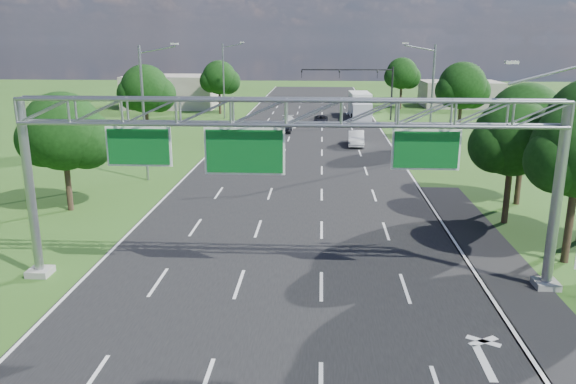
{
  "coord_description": "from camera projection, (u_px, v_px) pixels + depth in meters",
  "views": [
    {
      "loc": [
        1.68,
        -10.98,
        10.33
      ],
      "look_at": [
        0.08,
        15.96,
        3.03
      ],
      "focal_mm": 35.0,
      "sensor_mm": 36.0,
      "label": 1
    }
  ],
  "objects": [
    {
      "name": "traffic_signal",
      "position": [
        366.0,
        81.0,
        74.23
      ],
      "size": [
        12.21,
        0.24,
        7.0
      ],
      "color": "black",
      "rests_on": "ground"
    },
    {
      "name": "car_queue_c",
      "position": [
        285.0,
        127.0,
        65.13
      ],
      "size": [
        1.57,
        3.77,
        1.28
      ],
      "primitive_type": "imported",
      "rotation": [
        0.0,
        0.0,
        -0.02
      ],
      "color": "black",
      "rests_on": "ground"
    },
    {
      "name": "sign_gantry",
      "position": [
        288.0,
        127.0,
        23.12
      ],
      "size": [
        23.5,
        1.0,
        9.56
      ],
      "color": "gray",
      "rests_on": "ground"
    },
    {
      "name": "road",
      "position": [
        298.0,
        182.0,
        42.28
      ],
      "size": [
        18.0,
        180.0,
        0.02
      ],
      "primitive_type": "cube",
      "color": "black",
      "rests_on": "ground"
    },
    {
      "name": "box_truck",
      "position": [
        360.0,
        106.0,
        76.61
      ],
      "size": [
        2.87,
        9.12,
        3.42
      ],
      "rotation": [
        0.0,
        0.0,
        0.04
      ],
      "color": "white",
      "rests_on": "ground"
    },
    {
      "name": "tree_verge_lb",
      "position": [
        146.0,
        91.0,
        56.27
      ],
      "size": [
        5.76,
        4.8,
        8.06
      ],
      "color": "#2D2116",
      "rests_on": "ground"
    },
    {
      "name": "building_left",
      "position": [
        173.0,
        91.0,
        89.14
      ],
      "size": [
        14.0,
        10.0,
        5.0
      ],
      "primitive_type": "cube",
      "color": "gray",
      "rests_on": "ground"
    },
    {
      "name": "streetlight_r_mid",
      "position": [
        430.0,
        96.0,
        49.82
      ],
      "size": [
        2.97,
        0.22,
        10.16
      ],
      "color": "gray",
      "rests_on": "ground"
    },
    {
      "name": "tree_verge_lc",
      "position": [
        220.0,
        79.0,
        80.3
      ],
      "size": [
        5.76,
        4.8,
        7.62
      ],
      "color": "#2D2116",
      "rests_on": "ground"
    },
    {
      "name": "streetlight_l_far",
      "position": [
        225.0,
        77.0,
        75.2
      ],
      "size": [
        2.97,
        0.22,
        10.16
      ],
      "color": "gray",
      "rests_on": "ground"
    },
    {
      "name": "ground",
      "position": [
        298.0,
        182.0,
        42.28
      ],
      "size": [
        220.0,
        220.0,
        0.0
      ],
      "primitive_type": "plane",
      "color": "#2D5118",
      "rests_on": "ground"
    },
    {
      "name": "car_queue_b",
      "position": [
        321.0,
        120.0,
        71.29
      ],
      "size": [
        1.85,
        3.99,
        1.11
      ],
      "primitive_type": "imported",
      "rotation": [
        0.0,
        0.0,
        0.0
      ],
      "color": "black",
      "rests_on": "ground"
    },
    {
      "name": "car_queue_a",
      "position": [
        289.0,
        122.0,
        69.31
      ],
      "size": [
        2.09,
        4.34,
        1.22
      ],
      "primitive_type": "imported",
      "rotation": [
        0.0,
        0.0,
        0.09
      ],
      "color": "silver",
      "rests_on": "ground"
    },
    {
      "name": "tree_verge_rd",
      "position": [
        463.0,
        88.0,
        57.27
      ],
      "size": [
        5.76,
        4.8,
        8.28
      ],
      "color": "#2D2116",
      "rests_on": "ground"
    },
    {
      "name": "streetlight_l_near",
      "position": [
        146.0,
        107.0,
        41.47
      ],
      "size": [
        2.97,
        0.22,
        10.16
      ],
      "color": "gray",
      "rests_on": "ground"
    },
    {
      "name": "road_flare",
      "position": [
        501.0,
        268.0,
        26.28
      ],
      "size": [
        3.0,
        30.0,
        0.02
      ],
      "primitive_type": "cube",
      "color": "black",
      "rests_on": "ground"
    },
    {
      "name": "building_right",
      "position": [
        460.0,
        94.0,
        90.5
      ],
      "size": [
        12.0,
        9.0,
        4.0
      ],
      "primitive_type": "cube",
      "color": "gray",
      "rests_on": "ground"
    },
    {
      "name": "tree_cluster_right",
      "position": [
        569.0,
        139.0,
        29.63
      ],
      "size": [
        9.91,
        14.6,
        8.68
      ],
      "color": "#2D2116",
      "rests_on": "ground"
    },
    {
      "name": "car_queue_d",
      "position": [
        356.0,
        138.0,
        56.83
      ],
      "size": [
        1.73,
        4.5,
        1.46
      ],
      "primitive_type": "imported",
      "rotation": [
        0.0,
        0.0,
        -0.04
      ],
      "color": "#BDBDBD",
      "rests_on": "ground"
    },
    {
      "name": "tree_verge_la",
      "position": [
        65.0,
        135.0,
        34.16
      ],
      "size": [
        5.76,
        4.8,
        7.4
      ],
      "color": "#2D2116",
      "rests_on": "ground"
    },
    {
      "name": "tree_verge_re",
      "position": [
        402.0,
        75.0,
        86.41
      ],
      "size": [
        5.76,
        4.8,
        7.84
      ],
      "color": "#2D2116",
      "rests_on": "ground"
    }
  ]
}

